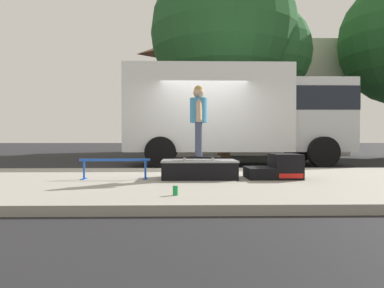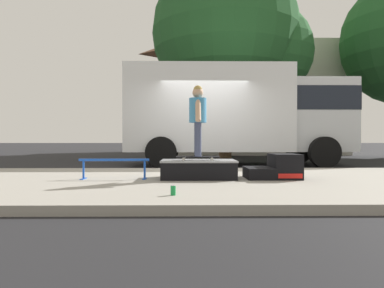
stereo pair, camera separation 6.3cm
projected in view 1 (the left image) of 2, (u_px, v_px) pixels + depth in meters
name	position (u px, v px, depth m)	size (l,w,h in m)	color
ground_plane	(206.00, 171.00, 9.39)	(140.00, 140.00, 0.00)	black
sidewalk_slab	(217.00, 183.00, 6.39)	(50.00, 5.00, 0.12)	gray
skate_box	(199.00, 168.00, 6.53)	(1.33, 0.80, 0.33)	black
kicker_ramp	(277.00, 168.00, 6.56)	(0.94, 0.76, 0.44)	black
grind_rail	(115.00, 164.00, 6.42)	(1.24, 0.28, 0.36)	blue
skateboard	(199.00, 157.00, 6.50)	(0.78, 0.22, 0.07)	black
skater_kid	(199.00, 115.00, 6.49)	(0.31, 0.65, 1.26)	#3F4766
soda_can	(175.00, 190.00, 4.56)	(0.07, 0.07, 0.13)	#198C3F
box_truck	(237.00, 112.00, 11.59)	(6.91, 2.63, 3.05)	white
street_tree_neighbour	(232.00, 37.00, 15.91)	(7.01, 6.38, 8.65)	brown
house_behind	(247.00, 83.00, 22.22)	(9.54, 8.23, 8.40)	beige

